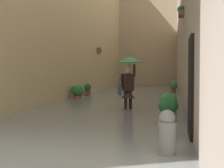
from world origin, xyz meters
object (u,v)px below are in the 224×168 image
(potted_plant_near_left, at_px, (173,86))
(potted_plant_near_right, at_px, (77,92))
(potted_plant_far_left, at_px, (168,110))
(potted_plant_mid_left, at_px, (169,102))
(mooring_bollard, at_px, (167,137))
(potted_plant_mid_right, at_px, (88,90))
(person_wading, at_px, (129,74))

(potted_plant_near_left, relative_size, potted_plant_near_right, 1.08)
(potted_plant_far_left, relative_size, potted_plant_near_left, 0.85)
(potted_plant_mid_left, distance_m, mooring_bollard, 5.45)
(potted_plant_mid_right, bearing_deg, potted_plant_mid_left, 124.22)
(potted_plant_mid_left, relative_size, potted_plant_near_right, 0.93)
(potted_plant_mid_right, xyz_separation_m, mooring_bollard, (-4.65, 12.23, -0.01))
(person_wading, xyz_separation_m, potted_plant_near_right, (3.10, -3.83, -0.93))
(potted_plant_far_left, xyz_separation_m, potted_plant_mid_left, (0.01, -1.87, 0.04))
(potted_plant_mid_left, height_order, potted_plant_mid_right, potted_plant_mid_right)
(mooring_bollard, bearing_deg, potted_plant_far_left, -89.57)
(person_wading, distance_m, potted_plant_mid_right, 6.98)
(person_wading, xyz_separation_m, potted_plant_mid_right, (3.19, -6.13, -0.98))
(potted_plant_mid_left, distance_m, potted_plant_mid_right, 8.20)
(potted_plant_mid_left, xyz_separation_m, potted_plant_mid_right, (4.61, -6.78, -0.03))
(potted_plant_far_left, height_order, potted_plant_mid_left, potted_plant_mid_left)
(potted_plant_mid_right, relative_size, mooring_bollard, 0.95)
(potted_plant_mid_left, bearing_deg, potted_plant_near_right, -44.76)
(potted_plant_near_left, bearing_deg, mooring_bollard, 89.47)
(potted_plant_near_left, distance_m, mooring_bollard, 15.88)
(potted_plant_near_left, distance_m, potted_plant_near_right, 7.59)
(potted_plant_near_right, xyz_separation_m, mooring_bollard, (-4.56, 9.93, -0.06))
(mooring_bollard, bearing_deg, potted_plant_near_right, -65.34)
(potted_plant_far_left, bearing_deg, potted_plant_near_right, -54.49)
(potted_plant_near_left, bearing_deg, potted_plant_mid_left, 88.99)
(potted_plant_far_left, distance_m, potted_plant_near_right, 7.80)
(person_wading, relative_size, potted_plant_near_left, 2.27)
(potted_plant_mid_left, bearing_deg, potted_plant_near_left, -91.01)
(potted_plant_far_left, distance_m, potted_plant_near_left, 12.31)
(potted_plant_near_left, height_order, mooring_bollard, potted_plant_near_left)
(potted_plant_far_left, height_order, potted_plant_near_left, potted_plant_near_left)
(person_wading, bearing_deg, potted_plant_near_left, -99.31)
(potted_plant_far_left, relative_size, potted_plant_near_right, 0.92)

